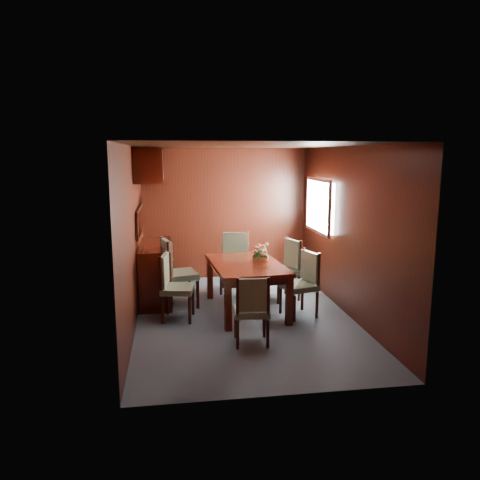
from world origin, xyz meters
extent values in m
plane|color=#3F4B56|center=(0.00, 0.00, 0.00)|extent=(4.50, 4.50, 0.00)
cube|color=black|center=(-1.50, 0.00, 1.20)|extent=(0.02, 4.50, 2.40)
cube|color=black|center=(1.50, 0.00, 1.20)|extent=(0.02, 4.50, 2.40)
cube|color=black|center=(0.00, 2.25, 1.20)|extent=(3.00, 0.02, 2.40)
cube|color=black|center=(0.00, -2.25, 1.20)|extent=(3.00, 0.02, 2.40)
cube|color=black|center=(0.00, 0.00, 2.40)|extent=(3.00, 4.50, 0.02)
cube|color=white|center=(1.48, 1.10, 1.45)|extent=(0.14, 1.10, 0.80)
cube|color=#B2B2B7|center=(1.41, 1.10, 1.45)|extent=(0.04, 1.20, 0.90)
cube|color=black|center=(-1.47, 1.00, 1.28)|extent=(0.03, 1.36, 0.41)
cube|color=silver|center=(-1.45, 1.00, 1.28)|extent=(0.01, 1.30, 0.35)
cube|color=#380E07|center=(-1.30, 1.00, 2.13)|extent=(0.40, 1.40, 0.50)
cube|color=#380E07|center=(-1.25, 1.00, 0.45)|extent=(0.48, 1.40, 0.90)
cube|color=#380E07|center=(-0.29, -0.49, 0.33)|extent=(0.09, 0.09, 0.67)
cube|color=#380E07|center=(0.55, -0.42, 0.33)|extent=(0.09, 0.09, 0.67)
cube|color=#380E07|center=(-0.40, 0.93, 0.33)|extent=(0.09, 0.09, 0.67)
cube|color=#380E07|center=(0.44, 1.00, 0.33)|extent=(0.09, 0.09, 0.67)
cube|color=black|center=(0.07, 0.25, 0.62)|extent=(0.97, 1.50, 0.10)
cube|color=#380E07|center=(0.07, 0.25, 0.70)|extent=(1.09, 1.63, 0.06)
cylinder|color=black|center=(-1.08, 0.26, 0.19)|extent=(0.04, 0.04, 0.38)
cylinder|color=black|center=(-1.14, -0.13, 0.19)|extent=(0.04, 0.04, 0.38)
cylinder|color=black|center=(-0.71, 0.20, 0.19)|extent=(0.04, 0.04, 0.38)
cylinder|color=black|center=(-0.78, -0.19, 0.19)|extent=(0.04, 0.04, 0.38)
cube|color=#596A51|center=(-0.93, 0.04, 0.44)|extent=(0.50, 0.51, 0.08)
cylinder|color=black|center=(-1.09, 0.26, 0.69)|extent=(0.04, 0.04, 0.51)
cylinder|color=black|center=(-1.15, -0.12, 0.69)|extent=(0.04, 0.04, 0.51)
cube|color=#596A51|center=(-1.10, 0.07, 0.71)|extent=(0.12, 0.41, 0.43)
cylinder|color=black|center=(-1.13, 0.78, 0.21)|extent=(0.05, 0.05, 0.43)
cylinder|color=black|center=(-1.03, 0.36, 0.21)|extent=(0.05, 0.05, 0.43)
cylinder|color=black|center=(-0.73, 0.88, 0.21)|extent=(0.05, 0.05, 0.43)
cylinder|color=black|center=(-0.63, 0.46, 0.21)|extent=(0.05, 0.05, 0.43)
cube|color=#596A51|center=(-0.88, 0.62, 0.49)|extent=(0.58, 0.60, 0.09)
cylinder|color=black|center=(-1.14, 0.78, 0.77)|extent=(0.05, 0.05, 0.57)
cylinder|color=black|center=(-1.04, 0.36, 0.77)|extent=(0.05, 0.05, 0.57)
cube|color=#596A51|center=(-1.07, 0.57, 0.80)|extent=(0.17, 0.46, 0.48)
cylinder|color=black|center=(1.02, -0.21, 0.19)|extent=(0.04, 0.04, 0.38)
cylinder|color=black|center=(0.91, 0.17, 0.19)|extent=(0.04, 0.04, 0.38)
cylinder|color=black|center=(0.66, -0.31, 0.19)|extent=(0.04, 0.04, 0.38)
cylinder|color=black|center=(0.55, 0.07, 0.19)|extent=(0.04, 0.04, 0.38)
cube|color=#596A51|center=(0.79, -0.07, 0.44)|extent=(0.53, 0.55, 0.08)
cylinder|color=black|center=(1.03, -0.20, 0.69)|extent=(0.04, 0.04, 0.50)
cylinder|color=black|center=(0.92, 0.17, 0.69)|extent=(0.04, 0.04, 0.50)
cube|color=#596A51|center=(0.95, -0.02, 0.71)|extent=(0.17, 0.41, 0.43)
cylinder|color=black|center=(0.98, 0.61, 0.20)|extent=(0.04, 0.04, 0.39)
cylinder|color=black|center=(0.86, 0.99, 0.20)|extent=(0.04, 0.04, 0.39)
cylinder|color=black|center=(0.62, 0.49, 0.20)|extent=(0.04, 0.04, 0.39)
cylinder|color=black|center=(0.50, 0.87, 0.20)|extent=(0.04, 0.04, 0.39)
cube|color=#596A51|center=(0.74, 0.74, 0.45)|extent=(0.56, 0.57, 0.08)
cylinder|color=black|center=(0.99, 0.61, 0.71)|extent=(0.04, 0.04, 0.52)
cylinder|color=black|center=(0.87, 0.99, 0.71)|extent=(0.04, 0.04, 0.52)
cube|color=#596A51|center=(0.91, 0.79, 0.73)|extent=(0.18, 0.42, 0.44)
cylinder|color=black|center=(-0.25, -1.10, 0.18)|extent=(0.04, 0.04, 0.35)
cylinder|color=black|center=(0.11, -1.13, 0.18)|extent=(0.04, 0.04, 0.35)
cylinder|color=black|center=(-0.22, -0.76, 0.18)|extent=(0.04, 0.04, 0.35)
cylinder|color=black|center=(0.14, -0.79, 0.18)|extent=(0.04, 0.04, 0.35)
cube|color=#596A51|center=(-0.05, -0.95, 0.41)|extent=(0.45, 0.43, 0.07)
cylinder|color=black|center=(-0.25, -1.11, 0.64)|extent=(0.04, 0.04, 0.47)
cylinder|color=black|center=(0.11, -1.14, 0.64)|extent=(0.04, 0.04, 0.47)
cube|color=#596A51|center=(-0.07, -1.11, 0.66)|extent=(0.38, 0.08, 0.40)
cylinder|color=black|center=(0.28, 1.39, 0.20)|extent=(0.05, 0.05, 0.40)
cylinder|color=black|center=(-0.12, 1.48, 0.20)|extent=(0.05, 0.05, 0.40)
cylinder|color=black|center=(0.20, 1.01, 0.20)|extent=(0.05, 0.05, 0.40)
cylinder|color=black|center=(-0.20, 1.10, 0.20)|extent=(0.05, 0.05, 0.40)
cube|color=#596A51|center=(0.04, 1.25, 0.46)|extent=(0.56, 0.55, 0.08)
cylinder|color=black|center=(0.29, 1.40, 0.73)|extent=(0.05, 0.05, 0.54)
cylinder|color=black|center=(-0.12, 1.49, 0.73)|extent=(0.05, 0.05, 0.54)
cube|color=#596A51|center=(0.08, 1.43, 0.75)|extent=(0.44, 0.15, 0.45)
cylinder|color=#B56737|center=(0.31, 0.33, 0.76)|extent=(0.24, 0.24, 0.07)
sphere|color=#1C4C19|center=(0.31, 0.33, 0.82)|extent=(0.18, 0.18, 0.18)
camera|label=1|loc=(-1.00, -6.30, 2.29)|focal=35.00mm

